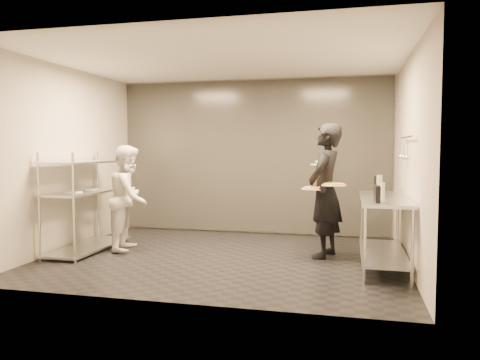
% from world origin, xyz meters
% --- Properties ---
extents(room_shell, '(5.00, 4.00, 2.80)m').
position_xyz_m(room_shell, '(0.00, 1.18, 1.40)').
color(room_shell, black).
rests_on(room_shell, ground).
extents(pass_rack, '(0.60, 1.60, 1.50)m').
position_xyz_m(pass_rack, '(-2.15, -0.00, 0.77)').
color(pass_rack, silver).
rests_on(pass_rack, ground).
extents(prep_counter, '(0.60, 1.80, 0.92)m').
position_xyz_m(prep_counter, '(2.18, 0.00, 0.63)').
color(prep_counter, silver).
rests_on(prep_counter, ground).
extents(utensil_rail, '(0.07, 1.20, 0.31)m').
position_xyz_m(utensil_rail, '(2.43, -0.00, 1.55)').
color(utensil_rail, silver).
rests_on(utensil_rail, room_shell).
extents(waiter, '(0.62, 0.79, 1.91)m').
position_xyz_m(waiter, '(1.40, 0.38, 0.96)').
color(waiter, black).
rests_on(waiter, ground).
extents(chef, '(0.74, 0.88, 1.60)m').
position_xyz_m(chef, '(-1.55, 0.19, 0.80)').
color(chef, silver).
rests_on(chef, ground).
extents(pizza_plate_near, '(0.33, 0.33, 0.05)m').
position_xyz_m(pizza_plate_near, '(1.25, 0.14, 1.01)').
color(pizza_plate_near, white).
rests_on(pizza_plate_near, waiter).
extents(pizza_plate_far, '(0.34, 0.34, 0.05)m').
position_xyz_m(pizza_plate_far, '(1.53, 0.16, 1.06)').
color(pizza_plate_far, white).
rests_on(pizza_plate_far, waiter).
extents(salad_plate, '(0.25, 0.25, 0.07)m').
position_xyz_m(salad_plate, '(1.29, 0.64, 1.34)').
color(salad_plate, white).
rests_on(salad_plate, waiter).
extents(pos_monitor, '(0.07, 0.28, 0.20)m').
position_xyz_m(pos_monitor, '(2.06, -0.59, 1.02)').
color(pos_monitor, black).
rests_on(pos_monitor, prep_counter).
extents(bottle_green, '(0.08, 0.08, 0.27)m').
position_xyz_m(bottle_green, '(2.14, 0.30, 1.06)').
color(bottle_green, gray).
rests_on(bottle_green, prep_counter).
extents(bottle_clear, '(0.06, 0.06, 0.19)m').
position_xyz_m(bottle_clear, '(2.16, 0.02, 1.02)').
color(bottle_clear, gray).
rests_on(bottle_clear, prep_counter).
extents(bottle_dark, '(0.07, 0.07, 0.25)m').
position_xyz_m(bottle_dark, '(2.11, 0.49, 1.04)').
color(bottle_dark, black).
rests_on(bottle_dark, prep_counter).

